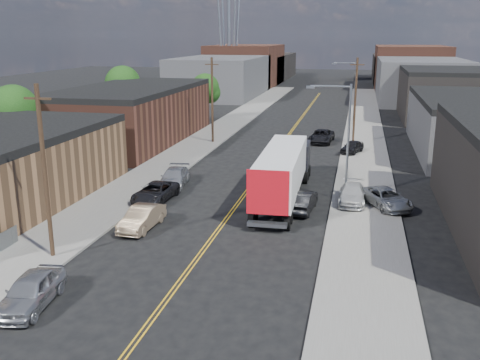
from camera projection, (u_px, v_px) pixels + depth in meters
The scene contains 30 objects.
ground at pixel (296, 125), 76.39m from camera, with size 260.00×260.00×0.00m, color black.
centerline at pixel (281, 146), 62.26m from camera, with size 0.32×120.00×0.01m, color gold.
sidewalk_left at pixel (202, 142), 64.23m from camera, with size 5.00×140.00×0.15m, color slate.
sidewalk_right at pixel (364, 149), 60.25m from camera, with size 5.00×140.00×0.15m, color slate.
warehouse_brown at pixel (132, 114), 64.22m from camera, with size 12.00×26.00×6.60m.
industrial_right_c at pixel (448, 93), 82.08m from camera, with size 14.00×22.00×7.60m.
skyline_left_a at pixel (221, 77), 112.49m from camera, with size 16.00×30.00×8.00m, color #363639.
skyline_right_a at pixel (420, 80), 104.11m from camera, with size 16.00×30.00×8.00m, color #363639.
skyline_left_b at pixel (246, 65), 135.77m from camera, with size 16.00×26.00×10.00m, color #502B20.
skyline_right_b at pixel (410, 67), 127.39m from camera, with size 16.00×26.00×10.00m, color #502B20.
skyline_left_c at pixel (260, 67), 155.00m from camera, with size 16.00×40.00×7.00m, color black.
skyline_right_c at pixel (403, 69), 146.62m from camera, with size 16.00×40.00×7.00m, color black.
streetlight_near at pixel (343, 133), 40.43m from camera, with size 3.39×0.25×9.00m.
streetlight_far at pixel (352, 89), 73.39m from camera, with size 3.39×0.25×9.00m.
utility_pole_left_near at pixel (45, 172), 29.66m from camera, with size 1.60×0.26×10.00m.
utility_pole_left_far at pixel (212, 100), 62.63m from camera, with size 1.60×0.26×10.00m.
utility_pole_right at pixel (355, 100), 62.02m from camera, with size 1.60×0.26×10.00m.
tree_left_near at pixel (15, 113), 51.79m from camera, with size 4.85×4.76×7.91m.
tree_left_mid at pixel (123, 86), 75.25m from camera, with size 5.10×5.04×8.37m.
tree_left_far at pixel (206, 90), 79.99m from camera, with size 4.35×4.20×6.97m.
semi_truck at pixel (285, 169), 41.73m from camera, with size 3.05×16.11×4.21m.
car_left_a at pixel (31, 291), 25.24m from camera, with size 1.90×4.72×1.61m, color #A7A8AC.
car_left_b at pixel (142, 218), 35.43m from camera, with size 1.60×4.59×1.51m, color #857057.
car_left_c at pixel (155, 192), 41.37m from camera, with size 2.35×5.10×1.42m, color black.
car_left_d at pixel (174, 178), 45.51m from camera, with size 2.07×5.09×1.48m, color #A2A4A7.
car_right_oncoming at pixel (302, 201), 39.06m from camera, with size 1.59×4.55×1.50m, color black.
car_right_lot_a at pixel (386, 198), 39.49m from camera, with size 2.28×4.95×1.38m, color gray.
car_right_lot_b at pixel (352, 194), 40.47m from camera, with size 1.92×4.71×1.37m, color #AFAFAF.
car_right_lot_c at pixel (352, 147), 57.73m from camera, with size 1.55×3.85×1.31m, color black.
car_ahead_truck at pixel (322, 136), 63.89m from camera, with size 2.51×5.45×1.51m, color black.
Camera 1 is at (8.64, -15.69, 12.50)m, focal length 40.00 mm.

